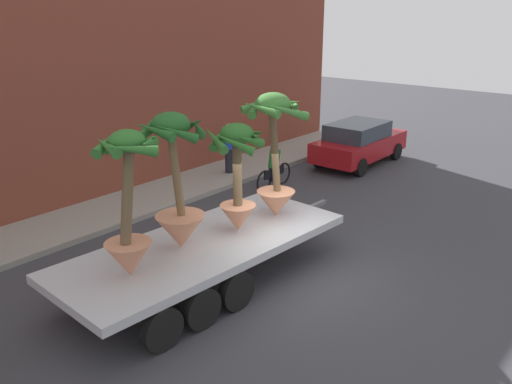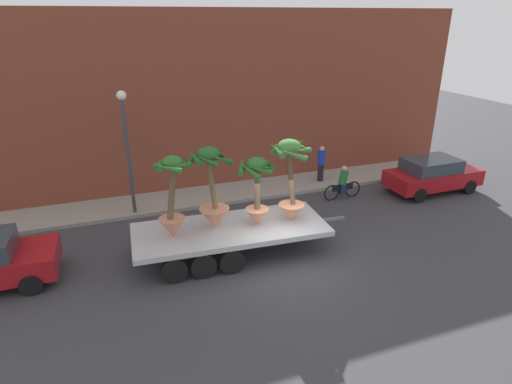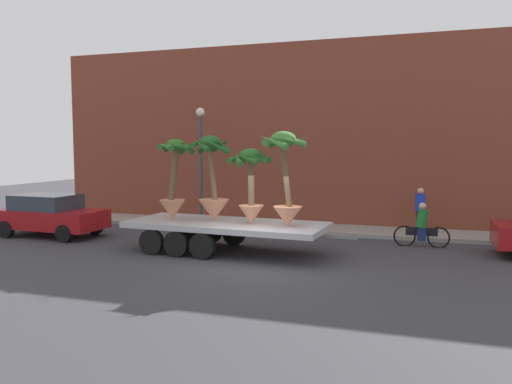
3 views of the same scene
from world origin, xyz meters
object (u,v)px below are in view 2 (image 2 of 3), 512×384
at_px(potted_palm_front, 173,201).
at_px(street_lamp, 126,138).
at_px(potted_palm_extra, 257,188).
at_px(cyclist, 343,184).
at_px(potted_palm_middle, 291,180).
at_px(potted_palm_rear, 212,194).
at_px(flatbed_trailer, 223,233).
at_px(parked_car, 432,174).
at_px(pedestrian_near_gate, 321,163).

distance_m(potted_palm_front, street_lamp, 4.41).
bearing_deg(potted_palm_front, potted_palm_extra, -2.33).
bearing_deg(street_lamp, cyclist, -8.52).
bearing_deg(potted_palm_front, potted_palm_middle, -3.23).
bearing_deg(street_lamp, potted_palm_rear, -60.86).
relative_size(potted_palm_middle, potted_palm_extra, 1.22).
height_order(potted_palm_middle, cyclist, potted_palm_middle).
xyz_separation_m(flatbed_trailer, parked_car, (10.43, 2.16, 0.05)).
distance_m(flatbed_trailer, parked_car, 10.65).
relative_size(potted_palm_middle, pedestrian_near_gate, 1.68).
distance_m(flatbed_trailer, potted_palm_middle, 2.85).
height_order(cyclist, parked_car, parked_car).
distance_m(potted_palm_front, parked_car, 12.30).
height_order(potted_palm_extra, parked_car, potted_palm_extra).
bearing_deg(flatbed_trailer, street_lamp, 121.27).
height_order(potted_palm_front, potted_palm_extra, potted_palm_front).
height_order(potted_palm_rear, street_lamp, street_lamp).
height_order(flatbed_trailer, potted_palm_extra, potted_palm_extra).
xyz_separation_m(flatbed_trailer, potted_palm_rear, (-0.28, 0.14, 1.41)).
height_order(flatbed_trailer, parked_car, parked_car).
xyz_separation_m(potted_palm_middle, pedestrian_near_gate, (3.89, 5.02, -1.45)).
distance_m(potted_palm_front, pedestrian_near_gate, 9.19).
xyz_separation_m(potted_palm_front, street_lamp, (-0.93, 4.19, 1.01)).
bearing_deg(potted_palm_rear, cyclist, 22.55).
bearing_deg(potted_palm_extra, pedestrian_near_gate, 44.31).
relative_size(potted_palm_front, parked_car, 0.62).
distance_m(potted_palm_front, potted_palm_extra, 2.72).
distance_m(potted_palm_rear, cyclist, 7.21).
distance_m(potted_palm_extra, parked_car, 9.70).
height_order(potted_palm_front, pedestrian_near_gate, potted_palm_front).
distance_m(potted_palm_middle, cyclist, 5.34).
relative_size(flatbed_trailer, parked_car, 1.74).
height_order(cyclist, pedestrian_near_gate, pedestrian_near_gate).
bearing_deg(potted_palm_front, potted_palm_rear, 7.97).
distance_m(potted_palm_rear, pedestrian_near_gate, 8.01).
height_order(flatbed_trailer, potted_palm_front, potted_palm_front).
bearing_deg(parked_car, street_lamp, 171.26).
bearing_deg(flatbed_trailer, potted_palm_rear, 153.91).
distance_m(flatbed_trailer, potted_palm_rear, 1.45).
bearing_deg(potted_palm_rear, street_lamp, 119.14).
relative_size(parked_car, pedestrian_near_gate, 2.51).
distance_m(potted_palm_middle, potted_palm_extra, 1.16).
xyz_separation_m(potted_palm_extra, cyclist, (5.09, 2.99, -1.62)).
relative_size(cyclist, pedestrian_near_gate, 1.08).
distance_m(cyclist, pedestrian_near_gate, 1.95).
relative_size(flatbed_trailer, potted_palm_middle, 2.59).
bearing_deg(flatbed_trailer, cyclist, 24.53).
xyz_separation_m(potted_palm_rear, potted_palm_middle, (2.55, -0.40, 0.29)).
bearing_deg(pedestrian_near_gate, potted_palm_middle, -127.78).
bearing_deg(potted_palm_front, street_lamp, 102.51).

